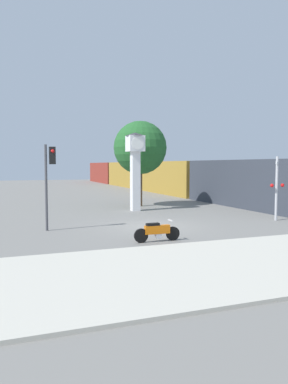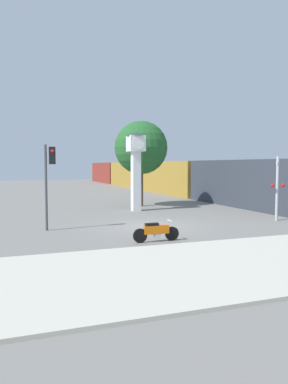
% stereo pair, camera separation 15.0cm
% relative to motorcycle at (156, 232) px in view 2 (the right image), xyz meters
% --- Properties ---
extents(ground_plane, '(120.00, 120.00, 0.00)m').
position_rel_motorcycle_xyz_m(ground_plane, '(1.18, 3.54, -0.41)').
color(ground_plane, slate).
extents(sidewalk_strip, '(36.00, 6.00, 0.10)m').
position_rel_motorcycle_xyz_m(sidewalk_strip, '(1.18, -4.00, -0.36)').
color(sidewalk_strip, '#BCB7A8').
rests_on(sidewalk_strip, ground_plane).
extents(motorcycle, '(1.92, 0.41, 0.85)m').
position_rel_motorcycle_xyz_m(motorcycle, '(0.00, 0.00, 0.00)').
color(motorcycle, black).
rests_on(motorcycle, ground_plane).
extents(clock_tower, '(1.24, 1.24, 5.15)m').
position_rel_motorcycle_xyz_m(clock_tower, '(2.49, 9.72, 2.99)').
color(clock_tower, white).
rests_on(clock_tower, ground_plane).
extents(freight_train, '(2.80, 52.99, 3.40)m').
position_rel_motorcycle_xyz_m(freight_train, '(11.06, 29.47, 1.29)').
color(freight_train, '#333842').
rests_on(freight_train, ground_plane).
extents(traffic_light, '(0.50, 0.35, 3.97)m').
position_rel_motorcycle_xyz_m(traffic_light, '(-3.66, 4.09, 2.33)').
color(traffic_light, '#47474C').
rests_on(traffic_light, ground_plane).
extents(railroad_crossing_signal, '(0.90, 0.82, 3.50)m').
position_rel_motorcycle_xyz_m(railroad_crossing_signal, '(8.29, 2.95, 1.51)').
color(railroad_crossing_signal, '#B7B7BC').
rests_on(railroad_crossing_signal, ground_plane).
extents(street_tree, '(3.88, 3.88, 6.23)m').
position_rel_motorcycle_xyz_m(street_tree, '(3.77, 12.28, 3.87)').
color(street_tree, brown).
rests_on(street_tree, ground_plane).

